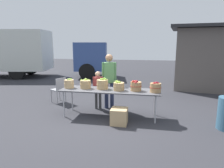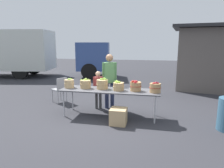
% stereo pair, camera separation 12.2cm
% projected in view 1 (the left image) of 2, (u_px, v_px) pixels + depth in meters
% --- Properties ---
extents(ground_plane, '(40.00, 40.00, 0.00)m').
position_uv_depth(ground_plane, '(110.00, 116.00, 5.68)').
color(ground_plane, '#2D2D33').
extents(market_table, '(2.70, 0.76, 0.75)m').
position_uv_depth(market_table, '(110.00, 91.00, 5.54)').
color(market_table, '#4C4C51').
rests_on(market_table, ground).
extents(apple_basket_green_0, '(0.29, 0.29, 0.27)m').
position_uv_depth(apple_basket_green_0, '(69.00, 83.00, 5.74)').
color(apple_basket_green_0, tan).
rests_on(apple_basket_green_0, market_table).
extents(apple_basket_green_1, '(0.31, 0.31, 0.28)m').
position_uv_depth(apple_basket_green_1, '(85.00, 84.00, 5.68)').
color(apple_basket_green_1, tan).
rests_on(apple_basket_green_1, market_table).
extents(apple_basket_green_2, '(0.33, 0.33, 0.31)m').
position_uv_depth(apple_basket_green_2, '(102.00, 84.00, 5.60)').
color(apple_basket_green_2, tan).
rests_on(apple_basket_green_2, market_table).
extents(apple_basket_green_3, '(0.30, 0.30, 0.26)m').
position_uv_depth(apple_basket_green_3, '(119.00, 86.00, 5.43)').
color(apple_basket_green_3, tan).
rests_on(apple_basket_green_3, market_table).
extents(apple_basket_red_0, '(0.31, 0.31, 0.29)m').
position_uv_depth(apple_basket_red_0, '(136.00, 86.00, 5.38)').
color(apple_basket_red_0, '#A87F51').
rests_on(apple_basket_red_0, market_table).
extents(apple_basket_red_1, '(0.30, 0.30, 0.28)m').
position_uv_depth(apple_basket_red_1, '(155.00, 87.00, 5.22)').
color(apple_basket_red_1, '#A87F51').
rests_on(apple_basket_red_1, market_table).
extents(vendor_adult, '(0.43, 0.29, 1.68)m').
position_uv_depth(vendor_adult, '(109.00, 77.00, 6.18)').
color(vendor_adult, '#262D4C').
rests_on(vendor_adult, ground).
extents(child_customer, '(0.30, 0.20, 1.17)m').
position_uv_depth(child_customer, '(98.00, 87.00, 6.17)').
color(child_customer, '#3F3F3F').
rests_on(child_customer, ground).
extents(box_truck, '(7.96, 3.52, 2.75)m').
position_uv_depth(box_truck, '(31.00, 52.00, 12.14)').
color(box_truck, silver).
rests_on(box_truck, ground).
extents(food_kiosk, '(3.85, 3.34, 2.74)m').
position_uv_depth(food_kiosk, '(212.00, 57.00, 8.99)').
color(food_kiosk, '#59514C').
rests_on(food_kiosk, ground).
extents(folding_chair, '(0.54, 0.54, 0.86)m').
position_uv_depth(folding_chair, '(59.00, 88.00, 6.87)').
color(folding_chair, '#99999E').
rests_on(folding_chair, ground).
extents(produce_crate, '(0.40, 0.40, 0.40)m').
position_uv_depth(produce_crate, '(119.00, 116.00, 5.07)').
color(produce_crate, tan).
rests_on(produce_crate, ground).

